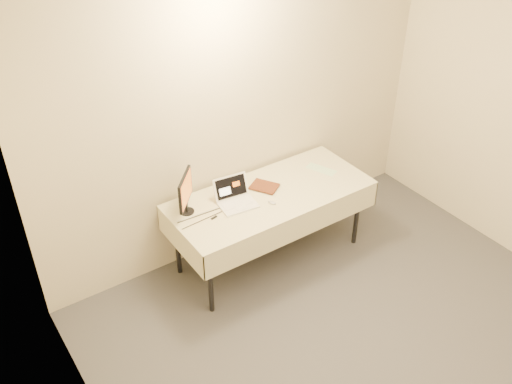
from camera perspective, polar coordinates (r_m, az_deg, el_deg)
back_wall at (r=5.11m, az=-1.41°, el=7.91°), size 4.00×0.10×2.70m
table at (r=5.13m, az=1.47°, el=-0.73°), size 1.86×0.81×0.74m
laptop at (r=4.96m, az=-2.11°, el=-0.56°), size 0.35×0.33×0.21m
monitor at (r=4.78m, az=-7.08°, el=0.07°), size 0.26×0.28×0.37m
book at (r=5.04m, az=0.45°, el=1.04°), size 0.16×0.11×0.24m
alarm_clock at (r=5.13m, az=-3.17°, el=0.35°), size 0.12×0.08×0.05m
clicker at (r=4.97m, az=1.61°, el=-1.07°), size 0.07×0.09×0.02m
paper_form at (r=5.47m, az=6.54°, el=2.27°), size 0.21×0.31×0.00m
usb_dongle at (r=4.81m, az=-4.22°, el=-2.57°), size 0.06×0.03×0.01m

